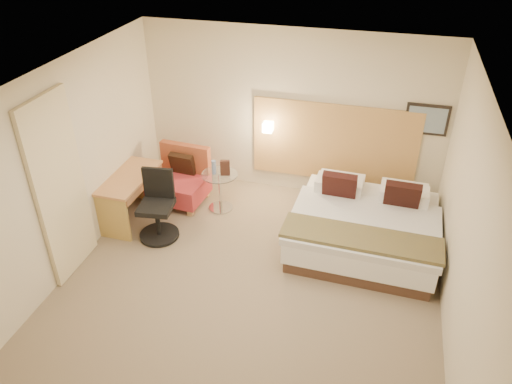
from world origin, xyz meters
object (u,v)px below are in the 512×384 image
(desk, at_px, (131,186))
(desk_chair, at_px, (158,211))
(side_table, at_px, (220,189))
(lounge_chair, at_px, (180,181))
(bed, at_px, (365,226))

(desk, relative_size, desk_chair, 1.17)
(side_table, relative_size, desk, 0.57)
(desk, distance_m, desk_chair, 0.65)
(side_table, height_order, desk_chair, desk_chair)
(lounge_chair, distance_m, desk_chair, 0.99)
(desk_chair, bearing_deg, lounge_chair, 93.78)
(side_table, distance_m, desk, 1.36)
(bed, xyz_separation_m, side_table, (-2.28, 0.35, 0.03))
(side_table, height_order, desk, desk)
(side_table, relative_size, desk_chair, 0.67)
(bed, bearing_deg, side_table, 171.23)
(lounge_chair, distance_m, side_table, 0.71)
(lounge_chair, bearing_deg, bed, -8.25)
(desk_chair, bearing_deg, bed, 10.74)
(desk, bearing_deg, desk_chair, -28.20)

